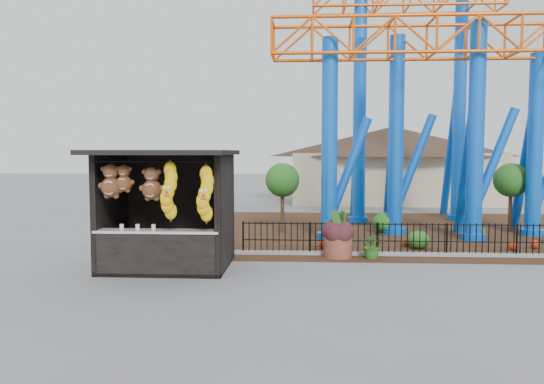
# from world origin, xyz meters

# --- Properties ---
(ground) EXTENTS (120.00, 120.00, 0.00)m
(ground) POSITION_xyz_m (0.00, 0.00, 0.00)
(ground) COLOR slate
(ground) RESTS_ON ground
(mulch_bed) EXTENTS (18.00, 12.00, 0.02)m
(mulch_bed) POSITION_xyz_m (4.00, 8.00, 0.01)
(mulch_bed) COLOR #331E11
(mulch_bed) RESTS_ON ground
(curb) EXTENTS (18.00, 0.18, 0.12)m
(curb) POSITION_xyz_m (4.00, 3.00, 0.06)
(curb) COLOR gray
(curb) RESTS_ON ground
(prize_booth) EXTENTS (3.50, 3.40, 3.12)m
(prize_booth) POSITION_xyz_m (-3.00, 0.89, 1.54)
(prize_booth) COLOR black
(prize_booth) RESTS_ON ground
(picket_fence) EXTENTS (12.20, 0.06, 1.00)m
(picket_fence) POSITION_xyz_m (4.90, 3.00, 0.50)
(picket_fence) COLOR black
(picket_fence) RESTS_ON ground
(roller_coaster) EXTENTS (11.00, 6.37, 10.82)m
(roller_coaster) POSITION_xyz_m (5.12, 8.23, 6.44)
(roller_coaster) COLOR blue
(roller_coaster) RESTS_ON ground
(terracotta_planter) EXTENTS (1.08, 1.08, 0.64)m
(terracotta_planter) POSITION_xyz_m (1.60, 2.70, 0.32)
(terracotta_planter) COLOR brown
(terracotta_planter) RESTS_ON ground
(planter_foliage) EXTENTS (0.70, 0.70, 0.64)m
(planter_foliage) POSITION_xyz_m (1.60, 2.70, 0.96)
(planter_foliage) COLOR #37161B
(planter_foliage) RESTS_ON terracotta_planter
(potted_plant) EXTENTS (0.72, 0.63, 0.80)m
(potted_plant) POSITION_xyz_m (2.59, 2.57, 0.40)
(potted_plant) COLOR #2E5F1B
(potted_plant) RESTS_ON ground
(landscaping) EXTENTS (8.12, 4.13, 0.77)m
(landscaping) POSITION_xyz_m (4.13, 6.16, 0.32)
(landscaping) COLOR #23591A
(landscaping) RESTS_ON mulch_bed
(pavilion) EXTENTS (15.00, 15.00, 4.80)m
(pavilion) POSITION_xyz_m (6.00, 20.00, 3.07)
(pavilion) COLOR #BFAD8C
(pavilion) RESTS_ON ground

